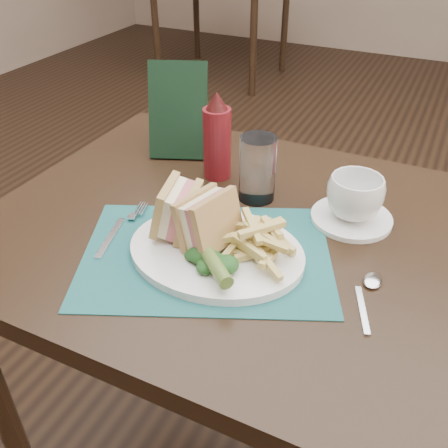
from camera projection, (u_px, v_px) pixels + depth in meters
name	position (u px, v px, depth m)	size (l,w,h in m)	color
floor	(290.00, 327.00, 1.73)	(7.00, 7.00, 0.00)	black
wall_back	(425.00, 59.00, 4.32)	(6.00, 6.00, 0.00)	gray
table_main	(230.00, 356.00, 1.14)	(0.90, 0.75, 0.75)	black
table_bg_left	(222.00, 25.00, 3.76)	(0.90, 0.75, 0.75)	black
placemat	(207.00, 255.00, 0.84)	(0.42, 0.30, 0.00)	#1A5655
plate	(216.00, 251.00, 0.84)	(0.30, 0.24, 0.01)	white
sandwich_half_a	(165.00, 207.00, 0.85)	(0.06, 0.09, 0.08)	tan
sandwich_half_b	(199.00, 216.00, 0.82)	(0.06, 0.10, 0.09)	tan
kale_garnish	(206.00, 263.00, 0.78)	(0.11, 0.08, 0.03)	#153A15
pickle_spear	(212.00, 261.00, 0.77)	(0.02, 0.02, 0.12)	#4A6627
fries_pile	(257.00, 236.00, 0.81)	(0.18, 0.20, 0.06)	tan
fork	(120.00, 227.00, 0.90)	(0.03, 0.17, 0.01)	silver
spoon	(366.00, 298.00, 0.75)	(0.03, 0.15, 0.01)	silver
saucer	(351.00, 218.00, 0.93)	(0.15, 0.15, 0.01)	white
coffee_cup	(355.00, 197.00, 0.90)	(0.10, 0.10, 0.08)	white
drinking_glass	(257.00, 169.00, 0.96)	(0.07, 0.07, 0.13)	silver
ketchup_bottle	(217.00, 136.00, 1.02)	(0.06, 0.06, 0.19)	maroon
check_presenter	(178.00, 111.00, 1.10)	(0.13, 0.01, 0.21)	black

